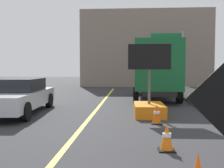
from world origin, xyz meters
The scene contains 8 objects.
lane_center_stripe centered at (0.00, 6.00, 0.00)m, with size 0.14×36.00×0.01m, color yellow.
arrow_board_trailer centered at (2.17, 10.36, 0.48)m, with size 1.60×1.82×2.70m.
box_truck centered at (2.96, 16.19, 1.77)m, with size 2.70×7.26×3.23m.
pickup_car centered at (-3.09, 10.59, 0.70)m, with size 2.32×5.06×1.38m.
highway_guide_sign centered at (5.14, 23.49, 3.42)m, with size 2.79×0.30×5.00m.
far_building_block centered at (3.04, 29.69, 3.82)m, with size 13.08×6.19×7.65m, color gray.
traffic_cone_mid_lane centered at (2.24, 5.99, 0.29)m, with size 0.36×0.36×0.60m.
traffic_cone_far_lane centered at (2.31, 8.85, 0.31)m, with size 0.36×0.36×0.64m.
Camera 1 is at (1.43, 0.21, 1.77)m, focal length 43.01 mm.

